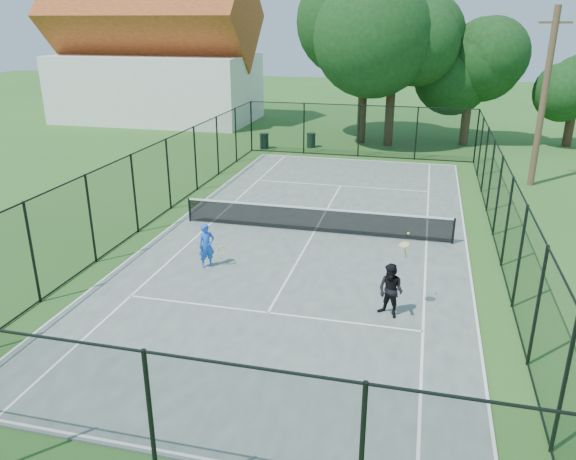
% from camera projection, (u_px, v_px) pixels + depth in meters
% --- Properties ---
extents(ground, '(120.00, 120.00, 0.00)m').
position_uv_depth(ground, '(314.00, 233.00, 21.07)').
color(ground, '#2B5E20').
extents(tennis_court, '(11.00, 24.00, 0.06)m').
position_uv_depth(tennis_court, '(314.00, 233.00, 21.06)').
color(tennis_court, '#4F5D56').
rests_on(tennis_court, ground).
extents(tennis_net, '(10.08, 0.08, 0.95)m').
position_uv_depth(tennis_net, '(315.00, 219.00, 20.87)').
color(tennis_net, black).
rests_on(tennis_net, tennis_court).
extents(fence, '(13.10, 26.10, 3.00)m').
position_uv_depth(fence, '(315.00, 195.00, 20.54)').
color(fence, black).
rests_on(fence, ground).
extents(tree_near_left, '(7.80, 7.80, 10.18)m').
position_uv_depth(tree_near_left, '(365.00, 42.00, 34.50)').
color(tree_near_left, '#332114').
rests_on(tree_near_left, ground).
extents(tree_near_mid, '(7.05, 7.05, 9.22)m').
position_uv_depth(tree_near_mid, '(393.00, 52.00, 33.84)').
color(tree_near_mid, '#332114').
rests_on(tree_near_mid, ground).
extents(tree_near_right, '(5.27, 5.27, 7.27)m').
position_uv_depth(tree_near_right, '(471.00, 70.00, 34.33)').
color(tree_near_right, '#332114').
rests_on(tree_near_right, ground).
extents(tree_far_right, '(3.89, 3.89, 5.14)m').
position_uv_depth(tree_far_right, '(575.00, 95.00, 34.51)').
color(tree_far_right, '#332114').
rests_on(tree_far_right, ground).
extents(building, '(15.30, 8.15, 11.87)m').
position_uv_depth(building, '(155.00, 56.00, 43.14)').
color(building, silver).
rests_on(building, ground).
extents(trash_bin_left, '(0.58, 0.58, 0.93)m').
position_uv_depth(trash_bin_left, '(264.00, 141.00, 34.79)').
color(trash_bin_left, black).
rests_on(trash_bin_left, ground).
extents(trash_bin_right, '(0.58, 0.58, 0.90)m').
position_uv_depth(trash_bin_right, '(311.00, 140.00, 35.09)').
color(trash_bin_right, black).
rests_on(trash_bin_right, ground).
extents(utility_pole, '(1.40, 0.30, 8.14)m').
position_uv_depth(utility_pole, '(544.00, 98.00, 25.81)').
color(utility_pole, '#4C3823').
rests_on(utility_pole, ground).
extents(player_blue, '(0.90, 0.60, 1.44)m').
position_uv_depth(player_blue, '(207.00, 246.00, 17.83)').
color(player_blue, blue).
rests_on(player_blue, tennis_court).
extents(player_black, '(0.91, 1.10, 2.20)m').
position_uv_depth(player_black, '(391.00, 291.00, 14.82)').
color(player_black, black).
rests_on(player_black, tennis_court).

